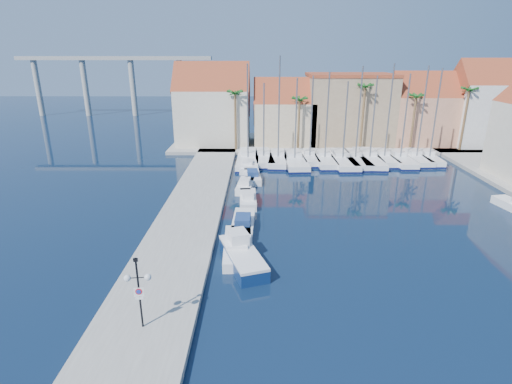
{
  "coord_description": "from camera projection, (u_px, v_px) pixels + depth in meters",
  "views": [
    {
      "loc": [
        -2.3,
        -21.05,
        15.22
      ],
      "look_at": [
        -2.55,
        13.92,
        3.0
      ],
      "focal_mm": 28.0,
      "sensor_mm": 36.0,
      "label": 1
    }
  ],
  "objects": [
    {
      "name": "sailboat_11",
      "position": [
        415.0,
        157.0,
        58.95
      ],
      "size": [
        2.71,
        8.92,
        13.61
      ],
      "rotation": [
        0.0,
        0.0,
        0.04
      ],
      "color": "white",
      "rests_on": "ground"
    },
    {
      "name": "sailboat_8",
      "position": [
        369.0,
        158.0,
        58.7
      ],
      "size": [
        3.76,
        11.79,
        12.31
      ],
      "rotation": [
        0.0,
        0.0,
        -0.06
      ],
      "color": "white",
      "rests_on": "ground"
    },
    {
      "name": "sailboat_10",
      "position": [
        399.0,
        159.0,
        58.38
      ],
      "size": [
        2.56,
        9.61,
        12.58
      ],
      "rotation": [
        0.0,
        0.0,
        0.0
      ],
      "color": "white",
      "rests_on": "ground"
    },
    {
      "name": "sailboat_5",
      "position": [
        324.0,
        159.0,
        58.36
      ],
      "size": [
        2.69,
        10.02,
        12.8
      ],
      "rotation": [
        0.0,
        0.0,
        0.0
      ],
      "color": "white",
      "rests_on": "ground"
    },
    {
      "name": "palm_3",
      "position": [
        416.0,
        98.0,
        61.54
      ],
      "size": [
        2.6,
        2.6,
        9.65
      ],
      "color": "brown",
      "rests_on": "shore_north"
    },
    {
      "name": "fishing_boat",
      "position": [
        242.0,
        255.0,
        30.26
      ],
      "size": [
        4.05,
        6.68,
        2.22
      ],
      "rotation": [
        0.0,
        0.0,
        0.33
      ],
      "color": "navy",
      "rests_on": "ground"
    },
    {
      "name": "sailboat_4",
      "position": [
        309.0,
        157.0,
        58.98
      ],
      "size": [
        2.41,
        8.23,
        12.28
      ],
      "rotation": [
        0.0,
        0.0,
        0.03
      ],
      "color": "white",
      "rests_on": "ground"
    },
    {
      "name": "quay_west",
      "position": [
        188.0,
        221.0,
        37.6
      ],
      "size": [
        6.0,
        77.0,
        0.5
      ],
      "primitive_type": "cube",
      "color": "gray",
      "rests_on": "ground"
    },
    {
      "name": "motorboat_west_1",
      "position": [
        243.0,
        223.0,
        36.45
      ],
      "size": [
        2.11,
        6.11,
        1.4
      ],
      "rotation": [
        0.0,
        0.0,
        -0.03
      ],
      "color": "white",
      "rests_on": "ground"
    },
    {
      "name": "sailboat_3",
      "position": [
        294.0,
        160.0,
        57.95
      ],
      "size": [
        3.62,
        11.43,
        12.07
      ],
      "rotation": [
        0.0,
        0.0,
        0.06
      ],
      "color": "white",
      "rests_on": "ground"
    },
    {
      "name": "palm_1",
      "position": [
        300.0,
        101.0,
        61.81
      ],
      "size": [
        2.6,
        2.6,
        9.15
      ],
      "color": "brown",
      "rests_on": "shore_north"
    },
    {
      "name": "building_1",
      "position": [
        284.0,
        115.0,
        67.48
      ],
      "size": [
        10.3,
        8.0,
        11.0
      ],
      "color": "tan",
      "rests_on": "shore_north"
    },
    {
      "name": "building_4",
      "position": [
        479.0,
        106.0,
        65.77
      ],
      "size": [
        8.3,
        8.0,
        14.0
      ],
      "color": "silver",
      "rests_on": "shore_north"
    },
    {
      "name": "motorboat_west_4",
      "position": [
        252.0,
        176.0,
        50.45
      ],
      "size": [
        2.32,
        5.97,
        1.4
      ],
      "rotation": [
        0.0,
        0.0,
        0.08
      ],
      "color": "white",
      "rests_on": "ground"
    },
    {
      "name": "shore_north",
      "position": [
        329.0,
        143.0,
        70.04
      ],
      "size": [
        54.0,
        16.0,
        0.5
      ],
      "primitive_type": "cube",
      "color": "gray",
      "rests_on": "ground"
    },
    {
      "name": "sailboat_6",
      "position": [
        342.0,
        159.0,
        58.17
      ],
      "size": [
        3.29,
        11.62,
        11.6
      ],
      "rotation": [
        0.0,
        0.0,
        0.02
      ],
      "color": "white",
      "rests_on": "ground"
    },
    {
      "name": "motorboat_west_2",
      "position": [
        248.0,
        199.0,
        42.54
      ],
      "size": [
        1.9,
        5.38,
        1.4
      ],
      "rotation": [
        0.0,
        0.0,
        0.04
      ],
      "color": "white",
      "rests_on": "ground"
    },
    {
      "name": "lamp_post",
      "position": [
        138.0,
        283.0,
        21.75
      ],
      "size": [
        1.48,
        0.51,
        4.38
      ],
      "rotation": [
        0.0,
        0.0,
        0.11
      ],
      "color": "black",
      "rests_on": "quay_west"
    },
    {
      "name": "sailboat_0",
      "position": [
        248.0,
        159.0,
        58.43
      ],
      "size": [
        3.28,
        11.83,
        13.88
      ],
      "rotation": [
        0.0,
        0.0,
        -0.01
      ],
      "color": "white",
      "rests_on": "ground"
    },
    {
      "name": "palm_0",
      "position": [
        235.0,
        95.0,
        61.57
      ],
      "size": [
        2.6,
        2.6,
        10.15
      ],
      "color": "brown",
      "rests_on": "shore_north"
    },
    {
      "name": "motorboat_west_5",
      "position": [
        249.0,
        166.0,
        54.88
      ],
      "size": [
        2.28,
        5.97,
        1.4
      ],
      "rotation": [
        0.0,
        0.0,
        -0.07
      ],
      "color": "white",
      "rests_on": "ground"
    },
    {
      "name": "palm_2",
      "position": [
        365.0,
        89.0,
        61.13
      ],
      "size": [
        2.6,
        2.6,
        11.15
      ],
      "color": "brown",
      "rests_on": "shore_north"
    },
    {
      "name": "sailboat_2",
      "position": [
        278.0,
        158.0,
        58.49
      ],
      "size": [
        3.34,
        9.95,
        14.89
      ],
      "rotation": [
        0.0,
        0.0,
        -0.08
      ],
      "color": "white",
      "rests_on": "ground"
    },
    {
      "name": "sailboat_12",
      "position": [
        428.0,
        157.0,
        58.86
      ],
      "size": [
        2.64,
        8.37,
        13.28
      ],
      "rotation": [
        0.0,
        0.0,
        -0.05
      ],
      "color": "white",
      "rests_on": "ground"
    },
    {
      "name": "building_3",
      "position": [
        421.0,
        112.0,
        67.14
      ],
      "size": [
        10.3,
        8.0,
        12.0
      ],
      "color": "tan",
      "rests_on": "shore_north"
    },
    {
      "name": "sailboat_9",
      "position": [
        383.0,
        157.0,
        58.94
      ],
      "size": [
        2.69,
        9.17,
        13.88
      ],
      "rotation": [
        0.0,
        0.0,
        0.03
      ],
      "color": "white",
      "rests_on": "ground"
    },
    {
      "name": "palm_4",
      "position": [
        469.0,
        92.0,
        61.17
      ],
      "size": [
        2.6,
        2.6,
        10.65
      ],
      "color": "brown",
      "rests_on": "shore_north"
    },
    {
      "name": "viaduct",
      "position": [
        111.0,
        74.0,
        99.17
      ],
      "size": [
        48.0,
        2.2,
        14.45
      ],
      "color": "#9E9E99",
      "rests_on": "ground"
    },
    {
      "name": "sailboat_1",
      "position": [
        263.0,
        157.0,
        59.09
      ],
      "size": [
        3.32,
        9.99,
        11.3
      ],
      "rotation": [
        0.0,
        0.0,
        0.07
      ],
      "color": "white",
      "rests_on": "ground"
    },
    {
      "name": "motorboat_west_3",
      "position": [
        245.0,
        185.0,
        46.95
      ],
      "size": [
        2.2,
        5.5,
        1.4
      ],
      "rotation": [
        0.0,
        0.0,
        -0.09
      ],
      "color": "white",
      "rests_on": "ground"
    },
    {
      "name": "ground",
      "position": [
        295.0,
        311.0,
        24.88
      ],
      "size": [
        260.0,
        260.0,
        0.0
      ],
      "primitive_type": "plane",
      "color": "black",
      "rests_on": "ground"
    },
    {
      "name": "building_2",
      "position": [
        348.0,
        108.0,
        68.04
      ],
      "size": [
        14.2,
        10.2,
        11.5
      ],
      "color": "#9A7E5F",
      "rests_on": "shore_north"
    },
    {
      "name": "sailboat_7",
      "position": [
        354.0,
        159.0,
        58.34
      ],
      "size": [
        3.32,
        10.99,
        13.57
      ],
      "rotation": [
        0.0,
        0.0,
        0.04
      ],
      "color": "white",
      "rests_on": "ground"
    },
    {
      "name": "building_0",
      "position": [
        213.0,
        107.0,
        67.16
      ],
      "size": [
        12.3,
        9.0,
        13.5
      ],
      "color": "beige",
      "rests_on": "shore_north"
    },
    {
      "name": "motorboat_west_0",
      "position": [
        238.0,
        247.0,
        32.02
      ],
      "size": [
        2.49,
        6.98,
        1.4
      ],
      "rotation": [
        0.0,
        0.0,
        0.04
      ],
      "color": "white",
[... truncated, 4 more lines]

